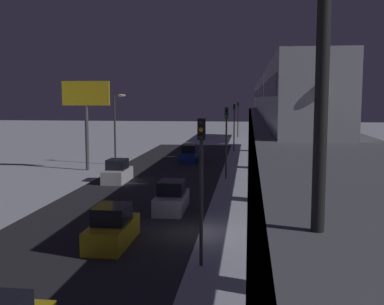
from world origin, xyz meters
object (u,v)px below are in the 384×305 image
at_px(sedan_yellow_2, 112,229).
at_px(traffic_light_far, 234,120).
at_px(traffic_light_near, 201,170).
at_px(sedan_white, 117,173).
at_px(sedan_blue, 189,155).
at_px(sedan_silver, 172,199).
at_px(subway_train, 272,96).
at_px(traffic_light_distant, 238,115).
at_px(traffic_light_mid, 226,132).
at_px(commercial_billboard, 86,102).

distance_m(sedan_yellow_2, traffic_light_far, 42.82).
bearing_deg(traffic_light_near, sedan_white, -64.83).
relative_size(sedan_blue, sedan_white, 0.99).
bearing_deg(traffic_light_far, traffic_light_near, 90.00).
xyz_separation_m(sedan_silver, traffic_light_near, (-2.90, 9.77, 3.40)).
relative_size(subway_train, traffic_light_near, 11.57).
bearing_deg(traffic_light_distant, traffic_light_mid, 90.00).
xyz_separation_m(subway_train, traffic_light_near, (4.48, 34.42, -3.27)).
height_order(sedan_blue, sedan_white, same).
bearing_deg(traffic_light_far, sedan_blue, 68.32).
distance_m(traffic_light_distant, commercial_billboard, 43.91).
height_order(traffic_light_mid, traffic_light_far, same).
relative_size(subway_train, sedan_white, 18.16).
xyz_separation_m(subway_train, sedan_silver, (7.38, 24.64, -6.67)).
bearing_deg(sedan_silver, sedan_blue, 94.41).
relative_size(subway_train, traffic_light_far, 11.57).
xyz_separation_m(sedan_blue, sedan_yellow_2, (0.00, 30.60, 0.01)).
distance_m(traffic_light_far, traffic_light_distant, 22.46).
bearing_deg(sedan_yellow_2, traffic_light_distant, 85.86).
bearing_deg(commercial_billboard, traffic_light_mid, 166.38).
xyz_separation_m(subway_train, traffic_light_distant, (4.48, -32.96, -3.27)).
relative_size(sedan_blue, commercial_billboard, 0.45).
bearing_deg(sedan_silver, traffic_light_mid, 77.12).
distance_m(sedan_silver, traffic_light_near, 10.75).
xyz_separation_m(sedan_silver, commercial_billboard, (11.20, -16.10, 6.03)).
xyz_separation_m(traffic_light_near, traffic_light_mid, (0.00, -22.46, 0.00)).
height_order(sedan_white, sedan_yellow_2, same).
bearing_deg(subway_train, traffic_light_mid, 69.48).
bearing_deg(sedan_white, traffic_light_near, 115.17).
xyz_separation_m(sedan_blue, sedan_silver, (-1.80, 23.32, 0.01)).
distance_m(sedan_white, traffic_light_far, 27.01).
distance_m(traffic_light_mid, traffic_light_distant, 44.92).
bearing_deg(traffic_light_distant, traffic_light_far, 90.00).
xyz_separation_m(sedan_white, traffic_light_mid, (-9.30, -2.67, 3.40)).
height_order(traffic_light_near, commercial_billboard, commercial_billboard).
relative_size(traffic_light_distant, commercial_billboard, 0.72).
bearing_deg(sedan_white, commercial_billboard, -51.73).
xyz_separation_m(sedan_yellow_2, traffic_light_distant, (-4.70, -64.89, 3.40)).
xyz_separation_m(sedan_white, commercial_billboard, (4.80, -6.09, 6.03)).
distance_m(sedan_silver, commercial_billboard, 20.52).
xyz_separation_m(traffic_light_near, commercial_billboard, (14.10, -25.88, 2.63)).
relative_size(traffic_light_near, traffic_light_distant, 1.00).
bearing_deg(sedan_silver, sedan_white, 122.57).
xyz_separation_m(traffic_light_near, traffic_light_distant, (0.00, -67.38, 0.00)).
xyz_separation_m(sedan_silver, traffic_light_mid, (-2.90, -12.69, 3.40)).
xyz_separation_m(sedan_yellow_2, commercial_billboard, (9.40, -23.39, 6.03)).
distance_m(sedan_yellow_2, traffic_light_mid, 20.80).
relative_size(sedan_silver, traffic_light_near, 0.66).
relative_size(subway_train, sedan_silver, 17.64).
xyz_separation_m(sedan_blue, sedan_white, (4.60, 13.30, 0.01)).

